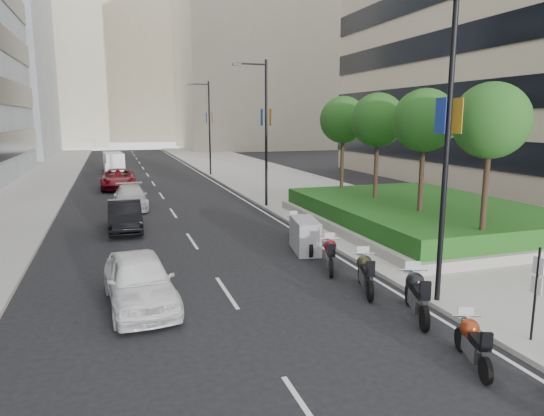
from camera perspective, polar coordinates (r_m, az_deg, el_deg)
name	(u,v)px	position (r m, az deg, el deg)	size (l,w,h in m)	color
ground	(319,338)	(12.86, 5.58, -15.00)	(160.00, 160.00, 0.00)	black
sidewalk_right	(276,181)	(43.21, 0.46, 3.24)	(10.00, 100.00, 0.15)	#9E9B93
sidewalk_left	(14,192)	(41.59, -28.13, 1.71)	(8.00, 100.00, 0.15)	#9E9B93
lane_edge	(217,184)	(41.83, -6.44, 2.83)	(0.12, 100.00, 0.01)	silver
lane_centre	(155,187)	(41.10, -13.56, 2.47)	(0.12, 100.00, 0.01)	silver
building_cream_right	(256,51)	(95.29, -1.89, 18.00)	(28.00, 24.00, 36.00)	#B7AD93
building_cream_left	(37,60)	(111.97, -25.95, 15.35)	(26.00, 24.00, 34.00)	#B7AD93
building_cream_centre	(135,64)	(131.46, -15.86, 15.98)	(30.00, 24.00, 38.00)	#B7AD93
planter	(420,221)	(25.86, 17.02, -1.52)	(10.00, 14.00, 0.40)	#A09C95
hedge	(421,210)	(25.75, 17.09, -0.22)	(9.40, 13.40, 0.80)	#225117
tree_0	(491,121)	(19.72, 24.34, 9.28)	(2.80, 2.80, 6.30)	#332319
tree_1	(424,121)	(22.84, 17.50, 9.76)	(2.80, 2.80, 6.30)	#332319
tree_2	(378,120)	(26.20, 12.34, 10.03)	(2.80, 2.80, 6.30)	#332319
tree_3	(343,120)	(29.72, 8.37, 10.18)	(2.80, 2.80, 6.30)	#332319
lamp_post_0	(443,135)	(14.63, 19.47, 8.10)	(2.34, 0.45, 9.00)	black
lamp_post_1	(264,126)	(29.95, -0.98, 9.60)	(2.34, 0.45, 9.00)	black
lamp_post_2	(208,123)	(47.44, -7.56, 9.84)	(2.34, 0.45, 9.00)	black
parking_sign	(536,289)	(13.49, 28.62, -8.39)	(0.06, 0.32, 2.50)	black
motorcycle_1	(472,342)	(12.22, 22.51, -14.41)	(0.89, 1.96, 1.01)	black
motorcycle_2	(417,295)	(14.41, 16.65, -9.73)	(1.12, 2.34, 1.22)	black
motorcycle_3	(365,273)	(16.06, 10.93, -7.52)	(0.99, 2.22, 1.15)	black
motorcycle_4	(330,255)	(18.02, 6.88, -5.48)	(1.03, 2.09, 1.10)	black
motorcycle_5	(305,236)	(20.34, 3.91, -3.27)	(1.32, 2.42, 1.39)	black
motorcycle_6	(296,227)	(22.54, 2.81, -2.27)	(0.69, 2.08, 1.04)	black
car_a	(139,280)	(15.06, -15.32, -8.21)	(1.88, 4.66, 1.59)	white
car_b	(125,216)	(25.25, -16.91, -0.89)	(1.57, 4.52, 1.49)	black
car_c	(130,197)	(31.33, -16.31, 1.22)	(1.99, 4.91, 1.42)	#AEAEB0
car_d	(118,179)	(40.61, -17.64, 3.29)	(2.61, 5.67, 1.58)	maroon
delivery_van	(114,163)	(53.72, -18.12, 5.06)	(2.17, 4.86, 1.98)	silver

